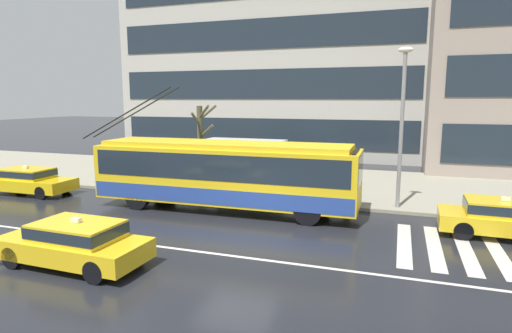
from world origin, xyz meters
The scene contains 17 objects.
ground_plane centered at (0.00, 0.00, 0.00)m, with size 160.00×160.00×0.00m, color black.
sidewalk_slab centered at (0.00, 10.27, 0.07)m, with size 80.00×10.00×0.14m, color gray.
crosswalk_stripe_edge_near centered at (5.22, 1.64, 0.00)m, with size 0.44×4.40×0.01m, color beige.
crosswalk_stripe_inner_a centered at (6.12, 1.64, 0.00)m, with size 0.44×4.40×0.01m, color beige.
crosswalk_stripe_center centered at (7.02, 1.64, 0.00)m, with size 0.44×4.40×0.01m, color beige.
crosswalk_stripe_inner_b centered at (7.92, 1.64, 0.00)m, with size 0.44×4.40×0.01m, color beige.
lane_centre_line centered at (0.00, -1.20, 0.00)m, with size 72.00×0.14×0.01m, color silver.
trolleybus centered at (-1.97, 3.67, 1.58)m, with size 12.38×2.67×5.16m.
taxi_queued_behind_bus centered at (-12.37, 3.33, 0.70)m, with size 4.51×1.85×1.39m.
taxi_ahead_of_bus centered at (8.47, 3.42, 0.70)m, with size 4.46×1.91×1.39m.
taxi_oncoming_near centered at (-3.58, -3.28, 0.70)m, with size 4.34×1.89×1.39m.
bus_shelter centered at (-2.39, 7.31, 2.01)m, with size 4.08×1.62×2.51m.
pedestrian_at_shelter centered at (2.83, 6.10, 1.09)m, with size 0.39×0.39×1.62m.
pedestrian_approaching_curb centered at (1.13, 5.72, 1.65)m, with size 1.30×1.30×1.91m.
street_lamp centered at (4.94, 5.90, 4.02)m, with size 0.60×0.32×6.55m.
street_tree_bare centered at (-5.18, 7.96, 2.47)m, with size 1.07×1.47×4.22m.
office_tower_corner_left centered at (-5.45, 23.84, 9.54)m, with size 25.17×10.54×19.07m.
Camera 1 is at (4.91, -12.33, 4.65)m, focal length 29.55 mm.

